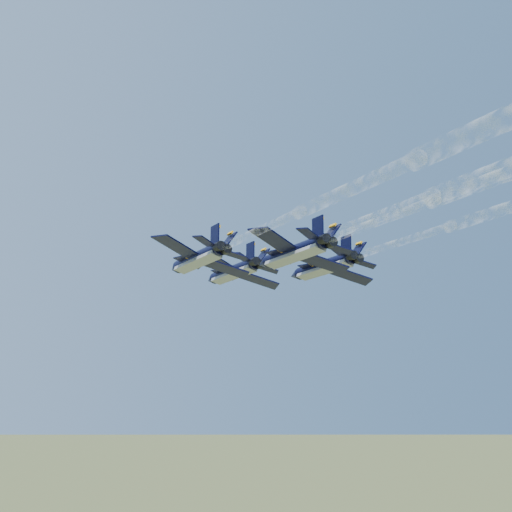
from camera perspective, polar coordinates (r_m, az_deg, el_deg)
jet_lead at (r=114.95m, az=-1.65°, el=-1.13°), size 13.13×18.07×5.52m
jet_left at (r=101.72m, az=-4.27°, el=-0.19°), size 13.13×18.07×5.52m
jet_right at (r=109.65m, az=4.94°, el=-0.76°), size 13.13×18.07×5.52m
jet_slot at (r=96.35m, az=2.77°, el=0.25°), size 13.13×18.07×5.52m
smoke_trail_lead at (r=78.83m, az=11.48°, el=2.33°), size 10.30×56.15×2.21m
smoke_trail_left at (r=64.97m, az=10.16°, el=4.53°), size 10.30×56.15×2.21m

